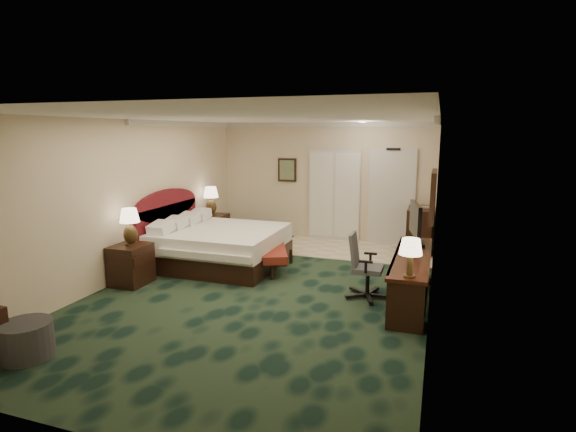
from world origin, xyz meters
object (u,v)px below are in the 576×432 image
(nightstand_far, at_px, (214,229))
(lamp_near, at_px, (130,227))
(bed_bench, at_px, (274,259))
(desk, at_px, (411,278))
(nightstand_near, at_px, (131,265))
(minibar, at_px, (419,230))
(ottoman, at_px, (27,340))
(desk_chair, at_px, (368,266))
(bed, at_px, (221,247))
(lamp_far, at_px, (211,201))
(tv, at_px, (415,224))

(nightstand_far, xyz_separation_m, lamp_near, (0.01, -2.86, 0.63))
(bed_bench, height_order, desk, desk)
(nightstand_near, xyz_separation_m, minibar, (4.42, 3.65, 0.14))
(desk, bearing_deg, ottoman, -141.30)
(minibar, bearing_deg, desk_chair, -101.49)
(desk, relative_size, minibar, 2.56)
(nightstand_far, relative_size, desk, 0.28)
(bed, xyz_separation_m, minibar, (3.51, 2.16, 0.12))
(bed, xyz_separation_m, nightstand_far, (-0.90, 1.40, -0.01))
(nightstand_near, bearing_deg, lamp_near, 76.21)
(bed_bench, bearing_deg, desk_chair, -47.48)
(bed, bearing_deg, desk, -12.16)
(lamp_far, distance_m, minibar, 4.55)
(bed_bench, xyz_separation_m, desk_chair, (1.83, -0.83, 0.29))
(bed, xyz_separation_m, nightstand_near, (-0.91, -1.49, -0.01))
(ottoman, distance_m, minibar, 7.26)
(minibar, bearing_deg, nightstand_far, -170.26)
(bed_bench, relative_size, desk, 0.51)
(nightstand_far, bearing_deg, desk, -26.02)
(nightstand_near, relative_size, lamp_far, 1.05)
(bed, height_order, lamp_near, lamp_near)
(nightstand_near, xyz_separation_m, nightstand_far, (0.00, 2.89, 0.00))
(desk, bearing_deg, tv, 91.04)
(lamp_near, height_order, lamp_far, lamp_far)
(lamp_far, relative_size, desk, 0.26)
(lamp_near, bearing_deg, desk_chair, 9.03)
(ottoman, relative_size, desk_chair, 0.58)
(lamp_far, xyz_separation_m, bed_bench, (2.01, -1.41, -0.77))
(desk, distance_m, tv, 0.96)
(minibar, bearing_deg, lamp_near, -140.64)
(lamp_near, bearing_deg, minibar, 39.36)
(bed_bench, height_order, desk_chair, desk_chair)
(lamp_far, height_order, desk_chair, lamp_far)
(nightstand_near, bearing_deg, desk, 9.28)
(bed_bench, relative_size, minibar, 1.30)
(nightstand_near, relative_size, minibar, 0.71)
(desk, bearing_deg, bed_bench, 163.32)
(nightstand_far, xyz_separation_m, ottoman, (0.48, -5.33, -0.13))
(ottoman, height_order, tv, tv)
(lamp_far, xyz_separation_m, desk, (4.47, -2.14, -0.63))
(lamp_near, height_order, minibar, lamp_near)
(desk_chair, bearing_deg, nightstand_near, -170.75)
(nightstand_far, bearing_deg, ottoman, -84.84)
(nightstand_far, xyz_separation_m, desk_chair, (3.80, -2.26, 0.16))
(lamp_far, height_order, minibar, lamp_far)
(nightstand_near, relative_size, tv, 0.76)
(nightstand_near, height_order, nightstand_far, nightstand_far)
(nightstand_far, distance_m, lamp_near, 2.93)
(nightstand_far, bearing_deg, bed_bench, -35.88)
(nightstand_near, relative_size, desk_chair, 0.67)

